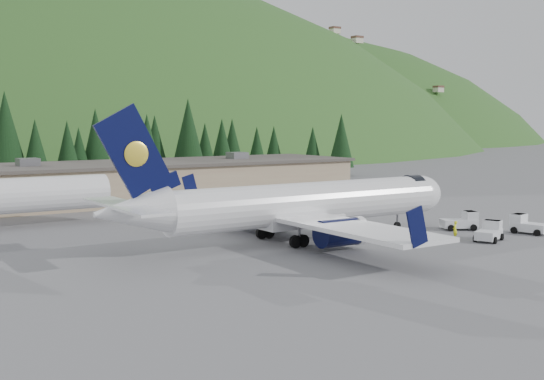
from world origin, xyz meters
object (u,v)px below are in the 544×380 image
(baggage_tug_c, at_px, (527,225))
(airliner, at_px, (299,205))
(baggage_tug_a, at_px, (490,232))
(terminal_building, at_px, (107,182))
(baggage_tug_b, at_px, (462,221))
(ramp_worker, at_px, (455,230))

(baggage_tug_c, bearing_deg, airliner, 55.81)
(baggage_tug_a, bearing_deg, baggage_tug_c, -16.86)
(airliner, bearing_deg, baggage_tug_a, -32.70)
(baggage_tug_a, xyz_separation_m, baggage_tug_c, (6.16, 0.66, 0.02))
(airliner, relative_size, terminal_building, 0.51)
(baggage_tug_b, height_order, terminal_building, terminal_building)
(baggage_tug_b, height_order, ramp_worker, baggage_tug_b)
(airliner, xyz_separation_m, baggage_tug_b, (17.11, -3.65, -2.37))
(baggage_tug_b, bearing_deg, baggage_tug_a, -90.36)
(baggage_tug_b, relative_size, terminal_building, 0.05)
(baggage_tug_a, bearing_deg, baggage_tug_b, 40.40)
(airliner, distance_m, baggage_tug_b, 17.66)
(airliner, bearing_deg, baggage_tug_b, -11.86)
(ramp_worker, bearing_deg, airliner, -58.65)
(baggage_tug_b, xyz_separation_m, ramp_worker, (-4.66, -3.24, -0.00))
(terminal_building, bearing_deg, baggage_tug_a, -68.86)
(baggage_tug_b, bearing_deg, ramp_worker, -118.97)
(terminal_building, bearing_deg, baggage_tug_b, -63.17)
(airliner, relative_size, baggage_tug_c, 9.88)
(baggage_tug_a, relative_size, ramp_worker, 2.25)
(baggage_tug_c, relative_size, ramp_worker, 2.24)
(terminal_building, distance_m, ramp_worker, 47.82)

